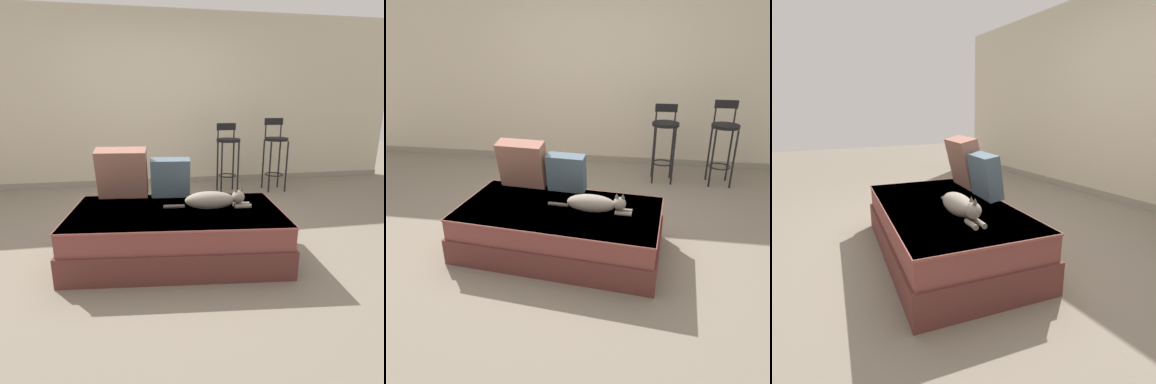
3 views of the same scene
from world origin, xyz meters
TOP-DOWN VIEW (x-y plane):
  - ground_plane at (0.00, 0.00)m, footprint 16.00×16.00m
  - wall_baseboard_trim at (0.00, 2.20)m, footprint 8.00×0.02m
  - couch at (0.00, -0.40)m, footprint 1.86×1.14m
  - throw_pillow_corner at (-0.45, 0.03)m, footprint 0.48×0.31m
  - throw_pillow_middle at (-0.01, -0.02)m, footprint 0.38×0.22m
  - cat at (0.31, -0.42)m, footprint 0.74×0.20m

SIDE VIEW (x-z plane):
  - ground_plane at x=0.00m, z-range 0.00..0.00m
  - wall_baseboard_trim at x=0.00m, z-range 0.00..0.09m
  - couch at x=0.00m, z-range 0.00..0.43m
  - cat at x=0.31m, z-range 0.40..0.59m
  - throw_pillow_middle at x=-0.01m, z-range 0.42..0.80m
  - throw_pillow_corner at x=-0.45m, z-range 0.42..0.90m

